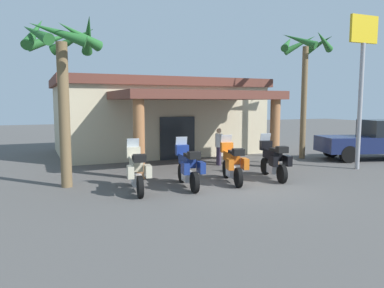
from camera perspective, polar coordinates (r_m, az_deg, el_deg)
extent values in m
plane|color=#514F4C|center=(12.49, 7.76, -6.49)|extent=(80.00, 80.00, 0.00)
cube|color=beige|center=(21.03, -5.57, 3.77)|extent=(10.81, 6.74, 3.62)
cube|color=#1E2328|center=(18.00, -2.26, 0.92)|extent=(1.80, 0.15, 2.10)
cube|color=brown|center=(16.02, 0.44, 7.58)|extent=(6.93, 4.44, 0.35)
cylinder|color=#9E663D|center=(13.44, -8.26, 0.74)|extent=(0.42, 0.42, 2.92)
cylinder|color=#9E663D|center=(16.12, 12.79, 1.59)|extent=(0.42, 0.42, 2.92)
cube|color=brown|center=(21.03, -5.63, 9.29)|extent=(11.22, 7.15, 0.44)
cylinder|color=black|center=(12.41, -9.06, -5.04)|extent=(0.21, 0.67, 0.66)
cylinder|color=black|center=(10.90, -8.08, -6.62)|extent=(0.21, 0.67, 0.66)
cube|color=silver|center=(11.62, -8.59, -5.61)|extent=(0.38, 0.59, 0.32)
cube|color=beige|center=(11.67, -8.73, -3.01)|extent=(0.43, 1.18, 0.34)
cube|color=black|center=(11.30, -8.53, -2.20)|extent=(0.34, 0.63, 0.10)
cube|color=beige|center=(12.25, -9.12, -1.30)|extent=(0.46, 0.29, 0.36)
cube|color=#B2BCC6|center=(12.30, -9.19, 0.05)|extent=(0.41, 0.16, 0.36)
cube|color=beige|center=(10.93, -9.58, -4.31)|extent=(0.23, 0.46, 0.36)
cube|color=beige|center=(11.00, -6.88, -4.20)|extent=(0.23, 0.46, 0.36)
cube|color=black|center=(10.80, -8.19, -2.22)|extent=(0.39, 0.36, 0.22)
cylinder|color=black|center=(12.86, -1.58, -4.56)|extent=(0.21, 0.67, 0.66)
cylinder|color=black|center=(11.39, 0.40, -5.99)|extent=(0.21, 0.67, 0.66)
cube|color=silver|center=(12.09, -0.62, -5.07)|extent=(0.38, 0.59, 0.32)
cube|color=navy|center=(12.14, -0.81, -2.57)|extent=(0.42, 1.17, 0.34)
cube|color=black|center=(11.78, -0.36, -1.77)|extent=(0.34, 0.63, 0.10)
cube|color=navy|center=(12.71, -1.57, -0.94)|extent=(0.46, 0.28, 0.36)
cube|color=#B2BCC6|center=(12.75, -1.66, 0.35)|extent=(0.41, 0.16, 0.36)
cube|color=navy|center=(11.38, -1.07, -3.80)|extent=(0.22, 0.46, 0.36)
cube|color=navy|center=(11.53, 1.43, -3.67)|extent=(0.22, 0.46, 0.36)
cube|color=black|center=(11.29, 0.33, -1.77)|extent=(0.39, 0.36, 0.22)
cylinder|color=black|center=(13.67, 5.37, -3.92)|extent=(0.28, 0.67, 0.66)
cylinder|color=black|center=(12.21, 7.24, -5.20)|extent=(0.28, 0.67, 0.66)
cube|color=silver|center=(12.91, 6.29, -4.37)|extent=(0.44, 0.62, 0.32)
cube|color=orange|center=(12.96, 6.13, -2.03)|extent=(0.55, 1.19, 0.34)
cube|color=black|center=(12.60, 6.57, -1.27)|extent=(0.41, 0.65, 0.10)
cube|color=orange|center=(13.53, 5.43, -0.51)|extent=(0.48, 0.33, 0.36)
cube|color=#B2BCC6|center=(13.58, 5.36, 0.70)|extent=(0.42, 0.20, 0.36)
cube|color=orange|center=(12.20, 5.90, -3.13)|extent=(0.27, 0.47, 0.36)
cube|color=orange|center=(12.35, 8.23, -3.05)|extent=(0.27, 0.47, 0.36)
cube|color=black|center=(12.12, 7.23, -1.26)|extent=(0.42, 0.39, 0.22)
cylinder|color=black|center=(14.52, 11.35, -3.40)|extent=(0.27, 0.67, 0.66)
cylinder|color=black|center=(13.12, 13.85, -4.52)|extent=(0.27, 0.67, 0.66)
cube|color=silver|center=(13.79, 12.58, -3.79)|extent=(0.43, 0.61, 0.32)
cube|color=black|center=(13.84, 12.39, -1.60)|extent=(0.53, 1.19, 0.34)
cube|color=black|center=(13.50, 12.98, -0.88)|extent=(0.40, 0.64, 0.10)
cube|color=black|center=(14.39, 11.45, -0.20)|extent=(0.48, 0.33, 0.36)
cube|color=#B2BCC6|center=(14.43, 11.36, 0.94)|extent=(0.42, 0.20, 0.36)
cube|color=black|center=(13.08, 12.59, -2.61)|extent=(0.27, 0.47, 0.36)
cube|color=black|center=(13.29, 14.66, -2.52)|extent=(0.27, 0.47, 0.36)
cube|color=black|center=(13.03, 13.86, -0.85)|extent=(0.42, 0.39, 0.22)
cylinder|color=#3F334C|center=(16.32, 4.33, -1.93)|extent=(0.14, 0.14, 0.82)
cylinder|color=#3F334C|center=(16.48, 4.05, -1.84)|extent=(0.14, 0.14, 0.82)
cylinder|color=white|center=(16.32, 4.21, 0.55)|extent=(0.32, 0.32, 0.58)
cylinder|color=white|center=(16.12, 4.57, 0.58)|extent=(0.09, 0.09, 0.55)
cylinder|color=white|center=(16.51, 3.86, 0.73)|extent=(0.09, 0.09, 0.55)
sphere|color=tan|center=(16.28, 4.22, 2.07)|extent=(0.22, 0.22, 0.22)
cylinder|color=black|center=(19.97, 20.84, -0.83)|extent=(0.84, 0.46, 0.80)
cylinder|color=black|center=(18.49, 23.23, -1.48)|extent=(0.84, 0.46, 0.80)
cube|color=#19234C|center=(20.04, 26.32, 0.03)|extent=(5.52, 3.26, 0.75)
cube|color=black|center=(20.25, 27.63, 2.23)|extent=(2.21, 2.18, 0.80)
cylinder|color=brown|center=(19.07, 17.02, 6.10)|extent=(0.28, 0.28, 5.52)
cone|color=#236028|center=(19.90, 19.16, 14.47)|extent=(0.52, 1.79, 0.89)
cone|color=#236028|center=(20.12, 16.49, 14.70)|extent=(1.72, 0.93, 1.13)
cone|color=#236028|center=(19.44, 14.70, 14.98)|extent=(1.51, 1.44, 1.05)
cone|color=#236028|center=(18.49, 16.36, 15.31)|extent=(1.19, 1.69, 0.99)
cone|color=#236028|center=(18.99, 19.84, 14.90)|extent=(1.71, 1.16, 0.93)
cylinder|color=brown|center=(12.64, -19.29, 4.15)|extent=(0.35, 0.35, 4.71)
cone|color=#236028|center=(12.86, -15.89, 16.06)|extent=(0.42, 1.60, 1.21)
cone|color=#236028|center=(13.54, -18.06, 15.21)|extent=(1.62, 1.14, 1.02)
cone|color=#236028|center=(13.57, -21.02, 14.93)|extent=(1.71, 0.87, 0.91)
cone|color=#236028|center=(13.11, -23.31, 15.75)|extent=(0.90, 1.56, 1.31)
cone|color=#236028|center=(12.42, -23.19, 15.68)|extent=(1.08, 1.66, 0.91)
cone|color=#236028|center=(11.98, -20.20, 16.01)|extent=(1.73, 0.63, 0.82)
cone|color=#236028|center=(12.19, -17.09, 15.92)|extent=(1.56, 1.32, 0.80)
cylinder|color=#99999E|center=(16.76, 24.71, 5.24)|extent=(0.18, 0.18, 5.20)
cube|color=gold|center=(17.02, 25.23, 15.89)|extent=(1.40, 0.12, 1.10)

